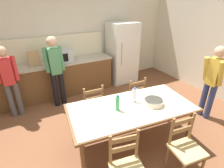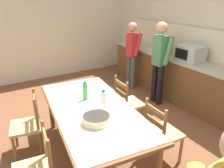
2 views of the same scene
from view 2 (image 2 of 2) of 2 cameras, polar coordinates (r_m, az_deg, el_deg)
ground_plane at (r=3.58m, az=-3.92°, el=-14.33°), size 8.32×8.32×0.00m
wall_back at (r=4.75m, az=26.00°, el=11.92°), size 6.52×0.12×2.90m
wall_left at (r=6.01m, az=-19.36°, el=14.67°), size 0.12×5.20×2.90m
kitchen_counter at (r=5.07m, az=15.02°, el=2.33°), size 3.49×0.66×0.91m
counter_splashback at (r=5.10m, az=18.38°, el=10.89°), size 3.45×0.03×0.60m
microwave at (r=4.59m, az=19.70°, el=7.60°), size 0.50×0.39×0.30m
paper_bag at (r=5.01m, az=13.89°, el=9.77°), size 0.24×0.16×0.36m
dining_table at (r=2.91m, az=-5.22°, el=-7.36°), size 2.18×1.23×0.77m
bottle_near_centre at (r=3.04m, az=-7.01°, el=-1.86°), size 0.07×0.07×0.27m
bottle_off_centre at (r=2.76m, az=-2.19°, el=-4.26°), size 0.07×0.07×0.27m
serving_bowl at (r=2.53m, az=-4.11°, el=-9.01°), size 0.32×0.32×0.09m
chair_side_near_left at (r=3.32m, az=-21.04°, el=-9.98°), size 0.49×0.47×0.91m
chair_side_far_right at (r=3.02m, az=12.78°, el=-12.39°), size 0.43×0.41×0.91m
chair_side_far_left at (r=3.69m, az=4.10°, el=-5.02°), size 0.44×0.42×0.91m
person_at_sink at (r=5.17m, az=5.23°, el=8.26°), size 0.39×0.27×1.56m
person_at_counter at (r=4.44m, az=12.30°, el=6.26°), size 0.42×0.29×1.67m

